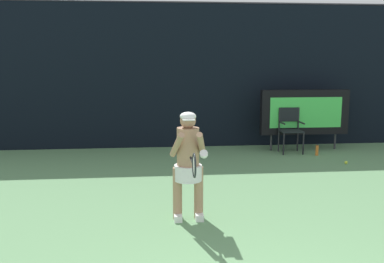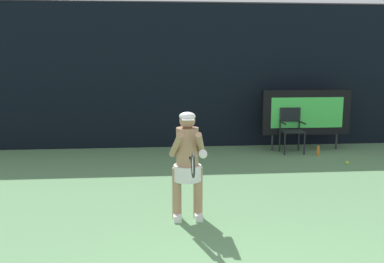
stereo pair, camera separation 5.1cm
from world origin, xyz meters
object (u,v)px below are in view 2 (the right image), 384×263
(tennis_player, at_px, (188,161))
(tennis_racket, at_px, (193,165))
(scoreboard, at_px, (306,112))
(umpire_chair, at_px, (292,127))
(water_bottle, at_px, (318,150))
(tennis_ball_loose, at_px, (347,163))

(tennis_player, height_order, tennis_racket, tennis_player)
(scoreboard, relative_size, tennis_player, 1.44)
(umpire_chair, bearing_deg, water_bottle, -35.67)
(scoreboard, distance_m, tennis_ball_loose, 1.84)
(umpire_chair, bearing_deg, tennis_player, -124.50)
(scoreboard, xyz_separation_m, tennis_ball_loose, (0.40, -1.55, -0.91))
(umpire_chair, xyz_separation_m, tennis_player, (-2.86, -4.16, 0.22))
(scoreboard, distance_m, tennis_racket, 6.05)
(umpire_chair, distance_m, tennis_player, 5.05)
(scoreboard, distance_m, water_bottle, 1.06)
(water_bottle, height_order, tennis_player, tennis_player)
(water_bottle, xyz_separation_m, tennis_racket, (-3.38, -4.43, 0.82))
(umpire_chair, xyz_separation_m, tennis_ball_loose, (0.84, -1.28, -0.58))
(tennis_racket, bearing_deg, tennis_player, 83.80)
(umpire_chair, xyz_separation_m, tennis_racket, (-2.85, -4.81, 0.32))
(scoreboard, height_order, tennis_player, tennis_player)
(water_bottle, relative_size, tennis_player, 0.17)
(tennis_racket, height_order, tennis_ball_loose, tennis_racket)
(tennis_ball_loose, bearing_deg, water_bottle, 108.74)
(tennis_player, relative_size, tennis_racket, 2.53)
(tennis_player, bearing_deg, tennis_racket, -88.82)
(tennis_player, bearing_deg, umpire_chair, 55.50)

